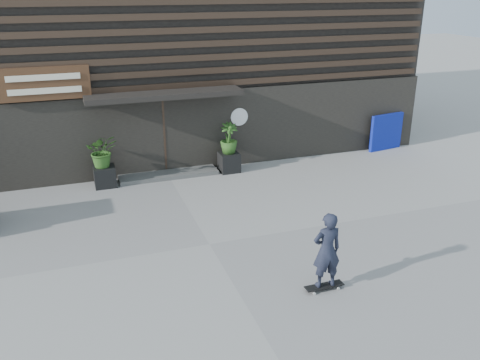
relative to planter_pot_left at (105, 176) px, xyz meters
name	(u,v)px	position (x,y,z in m)	size (l,w,h in m)	color
ground	(209,244)	(1.90, -4.40, -0.30)	(80.00, 80.00, 0.00)	gray
entrance_step	(168,174)	(1.90, 0.20, -0.24)	(3.00, 0.80, 0.12)	#494947
planter_pot_left	(105,176)	(0.00, 0.00, 0.00)	(0.60, 0.60, 0.60)	black
bamboo_left	(102,151)	(0.00, 0.00, 0.78)	(0.86, 0.75, 0.96)	#2D591E
planter_pot_right	(229,162)	(3.80, 0.00, 0.00)	(0.60, 0.60, 0.60)	black
bamboo_right	(229,138)	(3.80, 0.00, 0.78)	(0.54, 0.54, 0.96)	#2D591E
blue_tarp	(386,132)	(9.72, 0.30, 0.34)	(1.37, 0.12, 1.28)	#0B1995
building	(134,27)	(1.90, 5.56, 3.69)	(18.00, 11.00, 8.00)	black
skateboarder	(327,251)	(3.50, -6.88, 0.55)	(0.78, 0.40, 1.63)	black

